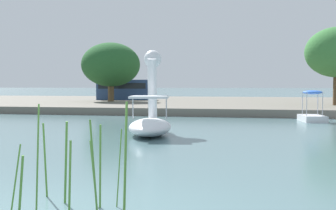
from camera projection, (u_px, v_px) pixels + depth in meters
shore_bank_far at (218, 103)px, 35.28m from camera, size 112.93×25.68×0.46m
swan_boat at (151, 115)px, 14.37m from camera, size 1.96×3.37×3.16m
pedal_boat_blue at (312, 112)px, 19.77m from camera, size 1.27×1.85×1.56m
tree_broadleaf_left at (111, 65)px, 33.61m from camera, size 7.00×7.07×4.97m
parked_van at (123, 89)px, 37.40m from camera, size 5.03×2.55×1.88m
reed_clump_foreground at (69, 169)px, 5.58m from camera, size 2.04×1.15×1.57m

